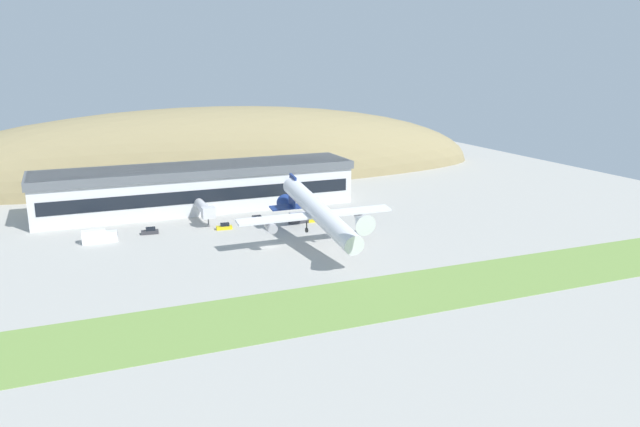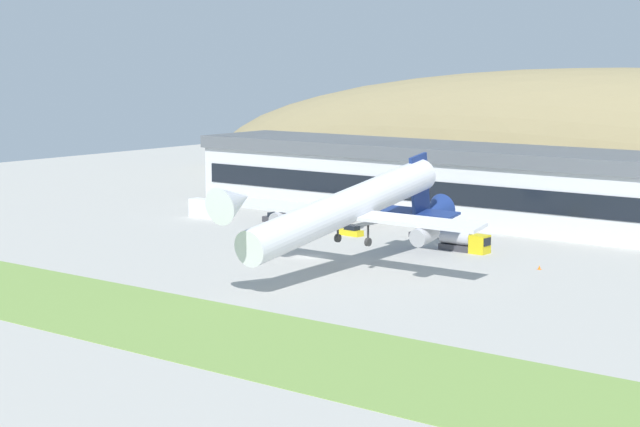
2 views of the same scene
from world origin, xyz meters
TOP-DOWN VIEW (x-y plane):
  - ground_plane at (0.00, 0.00)m, footprint 299.14×299.14m
  - grass_strip_foreground at (0.00, -38.60)m, footprint 269.22×20.26m
  - hill_backdrop at (8.53, 92.43)m, footprint 221.33×54.27m
  - terminal_building at (-7.31, 43.28)m, footprint 91.23×19.30m
  - jetway_0 at (-9.08, 26.65)m, footprint 3.38×13.52m
  - cargo_airplane at (10.74, -4.60)m, footprint 38.13×48.89m
  - service_car_0 at (-24.20, 21.72)m, footprint 4.35×2.08m
  - service_car_1 at (-5.84, 18.75)m, footprint 4.16×1.96m
  - service_car_2 at (4.31, 24.03)m, footprint 4.40×1.72m
  - fuel_truck at (15.34, 17.47)m, footprint 7.67×2.39m
  - box_truck at (-36.57, 18.48)m, footprint 8.22×2.37m
  - traffic_cone_0 at (30.06, 11.94)m, footprint 0.52×0.52m

SIDE VIEW (x-z plane):
  - ground_plane at x=0.00m, z-range 0.00..0.00m
  - hill_backdrop at x=8.53m, z-range -25.89..25.89m
  - grass_strip_foreground at x=0.00m, z-range 0.00..0.08m
  - traffic_cone_0 at x=30.06m, z-range -0.01..0.57m
  - service_car_2 at x=4.31m, z-range -0.12..1.30m
  - service_car_1 at x=-5.84m, z-range -0.14..1.51m
  - service_car_0 at x=-24.20m, z-range -0.15..1.54m
  - fuel_truck at x=15.34m, z-range -0.07..3.05m
  - box_truck at x=-36.57m, z-range -0.09..3.14m
  - jetway_0 at x=-9.08m, z-range 1.28..6.71m
  - terminal_building at x=-7.31m, z-range 0.86..13.77m
  - cargo_airplane at x=10.74m, z-range 2.50..14.19m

